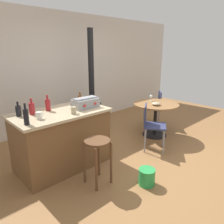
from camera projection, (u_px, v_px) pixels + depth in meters
ground_plane at (138, 153)px, 3.92m from camera, size 8.80×8.80×0.00m
back_wall at (67, 71)px, 5.17m from camera, size 8.00×0.10×2.70m
kitchen_island at (62, 139)px, 3.40m from camera, size 1.46×0.84×0.93m
wooden_stool at (97, 151)px, 2.93m from camera, size 0.36×0.36×0.67m
dining_table at (156, 111)px, 4.61m from camera, size 0.97×0.97×0.73m
folding_chair_near at (151, 123)px, 3.96m from camera, size 0.56×0.56×0.88m
folding_chair_far at (155, 105)px, 5.30m from camera, size 0.57×0.57×0.86m
wood_stove at (92, 107)px, 5.05m from camera, size 0.44×0.45×2.31m
toolbox at (85, 103)px, 3.46m from camera, size 0.42×0.25×0.17m
bottle_0 at (26, 116)px, 2.67m from camera, size 0.07×0.07×0.28m
bottle_1 at (48, 105)px, 3.29m from camera, size 0.08×0.08×0.25m
bottle_2 at (32, 108)px, 3.10m from camera, size 0.08×0.08×0.24m
bottle_3 at (80, 99)px, 3.73m from camera, size 0.07×0.07×0.21m
bottle_4 at (18, 111)px, 3.02m from camera, size 0.08×0.08×0.21m
cup_0 at (74, 110)px, 3.14m from camera, size 0.11×0.08×0.11m
cup_1 at (39, 115)px, 2.90m from camera, size 0.12×0.08×0.10m
wine_glass at (151, 96)px, 4.75m from camera, size 0.07×0.07×0.14m
serving_bowl at (156, 104)px, 4.40m from camera, size 0.18×0.18×0.07m
plastic_bucket at (147, 177)px, 2.99m from camera, size 0.23×0.23×0.24m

